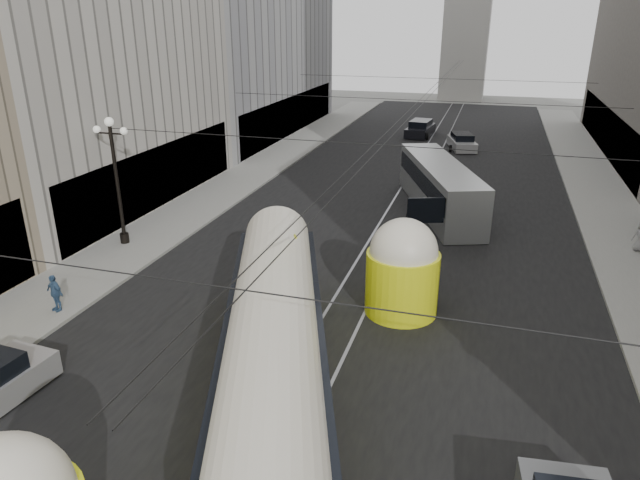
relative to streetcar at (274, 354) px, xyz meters
The scene contains 12 objects.
road 24.62m from the streetcar, 88.83° to the left, with size 20.00×85.00×0.02m, color black.
sidewalk_left 30.37m from the streetcar, 112.30° to the left, with size 4.00×72.00×0.15m, color gray.
sidewalk_right 30.76m from the streetcar, 65.98° to the left, with size 4.00×72.00×0.15m, color gray.
rail_left 24.62m from the streetcar, 90.58° to the left, with size 0.12×85.00×0.04m, color gray.
rail_right 24.65m from the streetcar, 87.08° to the left, with size 0.12×85.00×0.04m, color gray.
lamppost_left_mid 15.83m from the streetcar, 140.30° to the left, with size 1.86×0.44×6.37m.
catenary 23.87m from the streetcar, 88.49° to the left, with size 25.00×72.00×0.23m.
streetcar is the anchor object (origin of this frame).
city_bus 20.56m from the streetcar, 82.57° to the left, with size 6.25×11.86×2.90m.
sedan_white_far 38.46m from the streetcar, 85.75° to the left, with size 2.94×4.76×1.40m.
sedan_dark_far 43.30m from the streetcar, 91.91° to the left, with size 2.52×5.09×1.55m.
pedestrian_sidewalk_left 10.84m from the streetcar, 163.67° to the left, with size 0.88×0.50×1.51m, color #3B5B81.
Camera 1 is at (4.83, -5.07, 10.95)m, focal length 32.00 mm.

